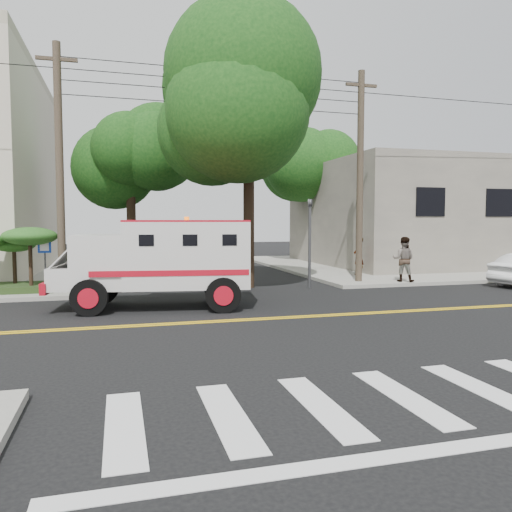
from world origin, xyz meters
name	(u,v)px	position (x,y,z in m)	size (l,w,h in m)	color
ground	(256,319)	(0.00, 0.00, 0.00)	(100.00, 100.00, 0.00)	black
sidewalk_ne	(410,265)	(13.50, 13.50, 0.07)	(17.00, 17.00, 0.15)	gray
building_right	(428,214)	(15.00, 14.00, 3.15)	(14.00, 12.00, 6.00)	#6A645B
utility_pole_left	(60,171)	(-5.60, 6.00, 4.50)	(0.28, 0.28, 9.00)	#382D23
utility_pole_right	(360,179)	(6.30, 6.20, 4.50)	(0.28, 0.28, 9.00)	#382D23
tree_main	(261,108)	(1.94, 6.21, 7.20)	(6.08, 5.70, 9.85)	black
tree_left	(137,159)	(-2.68, 11.79, 5.73)	(4.48, 4.20, 7.70)	black
tree_right	(326,167)	(8.84, 15.77, 6.09)	(4.80, 4.50, 8.20)	black
traffic_signal	(310,233)	(3.80, 5.60, 2.23)	(0.15, 0.18, 3.60)	#3F3F42
accessibility_sign	(45,259)	(-6.20, 6.17, 1.37)	(0.45, 0.10, 2.02)	#3F3F42
palm_planter	(10,251)	(-7.44, 6.62, 1.65)	(3.52, 2.63, 2.36)	#1E3314
armored_truck	(162,258)	(-2.33, 2.57, 1.56)	(6.28, 3.11, 2.75)	silver
pedestrian_a	(359,256)	(7.48, 8.54, 1.06)	(0.66, 0.43, 1.82)	gray
pedestrian_b	(404,259)	(8.03, 5.50, 1.10)	(0.93, 0.72, 1.91)	gray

